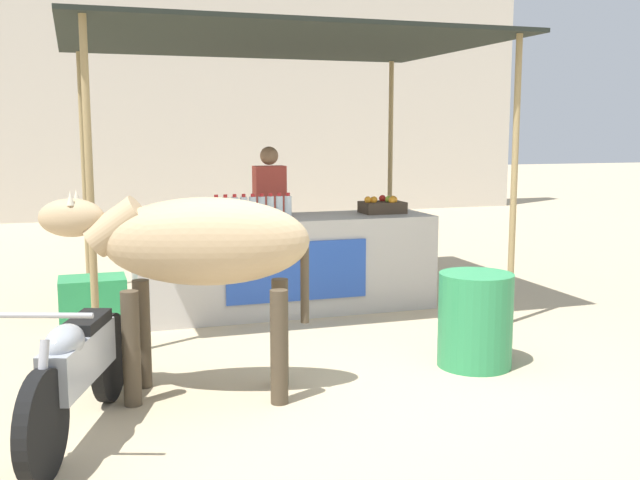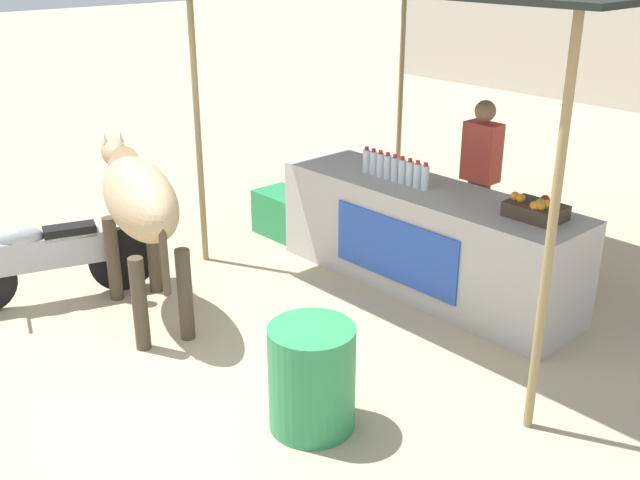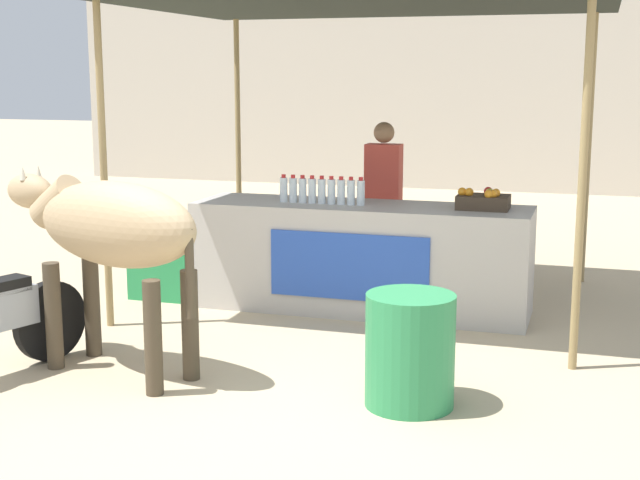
# 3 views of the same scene
# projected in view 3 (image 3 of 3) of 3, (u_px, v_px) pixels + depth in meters

# --- Properties ---
(ground_plane) EXTENTS (60.00, 60.00, 0.00)m
(ground_plane) POSITION_uv_depth(u_px,v_px,m) (277.00, 390.00, 6.01)
(ground_plane) COLOR tan
(building_wall_far) EXTENTS (16.00, 0.50, 5.80)m
(building_wall_far) POSITION_uv_depth(u_px,v_px,m) (488.00, 28.00, 15.88)
(building_wall_far) COLOR beige
(building_wall_far) RESTS_ON ground
(stall_counter) EXTENTS (3.00, 0.82, 0.96)m
(stall_counter) POSITION_uv_depth(u_px,v_px,m) (360.00, 257.00, 7.98)
(stall_counter) COLOR #B2ADA8
(stall_counter) RESTS_ON ground
(stall_awning) EXTENTS (4.20, 3.20, 2.73)m
(stall_awning) POSITION_uv_depth(u_px,v_px,m) (371.00, 14.00, 7.87)
(stall_awning) COLOR black
(stall_awning) RESTS_ON ground
(water_bottle_row) EXTENTS (0.79, 0.07, 0.25)m
(water_bottle_row) POSITION_uv_depth(u_px,v_px,m) (322.00, 191.00, 7.93)
(water_bottle_row) COLOR silver
(water_bottle_row) RESTS_ON stall_counter
(fruit_crate) EXTENTS (0.44, 0.32, 0.18)m
(fruit_crate) POSITION_uv_depth(u_px,v_px,m) (483.00, 201.00, 7.61)
(fruit_crate) COLOR #3F3326
(fruit_crate) RESTS_ON stall_counter
(vendor_behind_counter) EXTENTS (0.34, 0.22, 1.65)m
(vendor_behind_counter) POSITION_uv_depth(u_px,v_px,m) (383.00, 205.00, 8.61)
(vendor_behind_counter) COLOR #383842
(vendor_behind_counter) RESTS_ON ground
(cooler_box) EXTENTS (0.60, 0.44, 0.48)m
(cooler_box) POSITION_uv_depth(u_px,v_px,m) (166.00, 272.00, 8.49)
(cooler_box) COLOR #268C4C
(cooler_box) RESTS_ON ground
(water_barrel) EXTENTS (0.57, 0.57, 0.73)m
(water_barrel) POSITION_uv_depth(u_px,v_px,m) (410.00, 350.00, 5.68)
(water_barrel) COLOR #2D8C51
(water_barrel) RESTS_ON ground
(cow) EXTENTS (1.85, 0.89, 1.44)m
(cow) POSITION_uv_depth(u_px,v_px,m) (110.00, 230.00, 6.20)
(cow) COLOR tan
(cow) RESTS_ON ground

